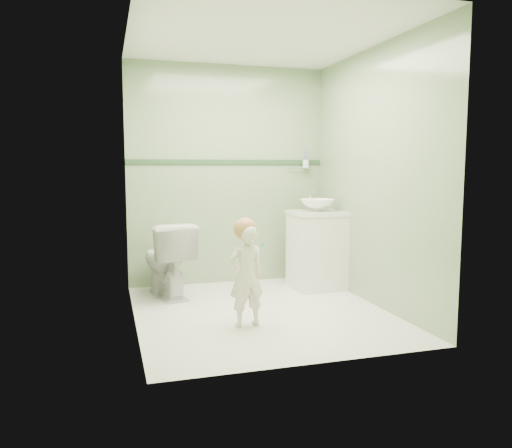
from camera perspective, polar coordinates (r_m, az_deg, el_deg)
name	(u,v)px	position (r m, az deg, el deg)	size (l,w,h in m)	color
ground	(261,312)	(4.60, 0.54, -9.90)	(2.50, 2.50, 0.00)	white
room_shell	(261,178)	(4.42, 0.56, 5.21)	(2.50, 2.54, 2.40)	#7EA374
trim_stripe	(228,162)	(5.61, -3.19, 7.01)	(2.20, 0.02, 0.05)	#2C4C2D
vanity	(317,251)	(5.44, 6.85, -3.06)	(0.52, 0.50, 0.80)	white
counter	(317,213)	(5.39, 6.91, 1.25)	(0.54, 0.52, 0.04)	white
basin	(317,205)	(5.38, 6.92, 2.14)	(0.37, 0.37, 0.13)	white
faucet	(310,197)	(5.55, 6.17, 3.11)	(0.03, 0.13, 0.18)	silver
cup_holder	(305,164)	(5.83, 5.56, 6.78)	(0.26, 0.07, 0.21)	silver
toilet	(167,259)	(5.14, -10.06, -3.94)	(0.42, 0.74, 0.76)	white
toddler	(246,276)	(4.11, -1.13, -5.91)	(0.30, 0.20, 0.83)	silver
hair_cap	(245,229)	(4.07, -1.23, -0.58)	(0.19, 0.19, 0.19)	#B77B4B
teal_toothbrush	(261,246)	(3.98, 0.58, -2.49)	(0.11, 0.14, 0.08)	#039768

